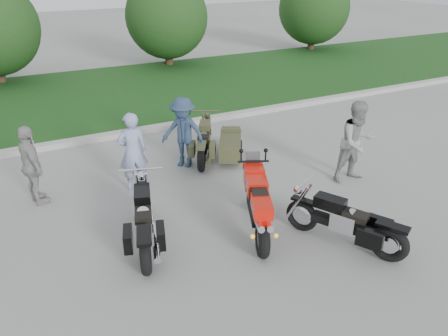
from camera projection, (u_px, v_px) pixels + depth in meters
name	position (u px, v px, depth m)	size (l,w,h in m)	color
ground	(226.00, 248.00, 7.61)	(80.00, 80.00, 0.00)	#9A9A95
curb	(130.00, 133.00, 12.39)	(60.00, 0.30, 0.15)	#AAA7A0
grass_strip	(98.00, 95.00, 15.72)	(60.00, 8.00, 0.14)	#214F1B
tree_mid_right	(167.00, 17.00, 19.11)	(3.60, 3.60, 4.00)	#3F2B1C
tree_far_right	(314.00, 8.00, 22.37)	(3.60, 3.60, 4.00)	#3F2B1C
sportbike_red	(258.00, 203.00, 7.80)	(1.04, 2.06, 1.03)	black
cruiser_left	(145.00, 223.00, 7.48)	(0.80, 2.26, 0.89)	black
cruiser_right	(349.00, 225.00, 7.48)	(1.17, 2.01, 0.85)	black
cruiser_sidecar	(219.00, 145.00, 10.77)	(1.65, 2.02, 0.83)	black
person_stripe	(133.00, 151.00, 9.23)	(0.63, 0.41, 1.72)	#8C96BF
person_grey	(357.00, 142.00, 9.55)	(0.90, 0.70, 1.84)	gray
person_denim	(183.00, 133.00, 10.25)	(1.10, 0.63, 1.71)	navy
person_back	(32.00, 166.00, 8.65)	(0.98, 0.41, 1.67)	#9B9995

